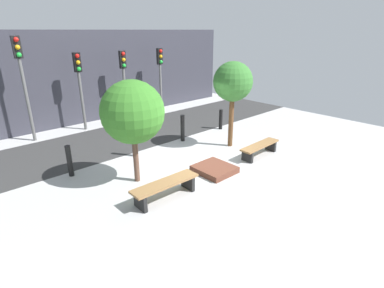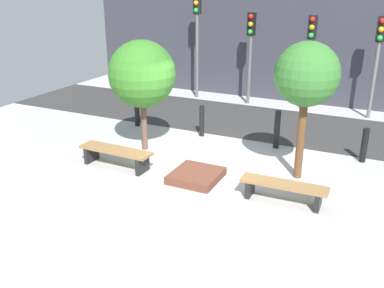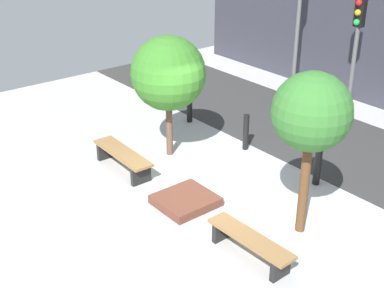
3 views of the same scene
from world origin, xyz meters
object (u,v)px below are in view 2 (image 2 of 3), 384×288
bench_right (284,188)px  bollard_right (364,145)px  bollard_far_left (137,111)px  bench_left (116,154)px  bollard_left (202,121)px  tree_behind_right_bench (307,76)px  tree_behind_left_bench (142,74)px  bollard_center (277,130)px  planter_bed (196,176)px  traffic_light_east (378,49)px  traffic_light_west (197,27)px  traffic_light_mid_east (311,46)px  traffic_light_mid_west (251,42)px

bench_right → bollard_right: (1.28, 2.97, 0.13)m
bench_right → bollard_far_left: size_ratio=1.84×
bench_left → bollard_far_left: size_ratio=1.97×
bench_left → bench_right: size_ratio=1.07×
bench_left → bollard_left: (0.96, 2.97, 0.12)m
tree_behind_right_bench → bollard_left: tree_behind_right_bench is taller
bench_left → tree_behind_left_bench: 2.17m
bollard_center → bollard_right: size_ratio=1.19×
planter_bed → traffic_light_east: 7.81m
bench_right → tree_behind_left_bench: (-4.15, 1.33, 1.74)m
bollard_left → traffic_light_west: traffic_light_west is taller
tree_behind_left_bench → traffic_light_mid_east: bearing=61.1°
traffic_light_west → bollard_right: bearing=-31.7°
bench_left → traffic_light_east: (5.24, 7.00, 1.94)m
planter_bed → traffic_light_mid_east: traffic_light_mid_east is taller
planter_bed → traffic_light_mid_west: size_ratio=0.35×
tree_behind_left_bench → bollard_far_left: bearing=128.1°
traffic_light_mid_east → tree_behind_left_bench: bearing=-118.9°
tree_behind_left_bench → traffic_light_east: (5.24, 5.66, 0.23)m
bollard_right → bench_left: bearing=-151.3°
traffic_light_west → bench_left: bearing=-81.1°
bollard_center → traffic_light_east: traffic_light_east is taller
bollard_left → traffic_light_mid_west: (0.06, 4.03, 1.81)m
bollard_left → bollard_right: 4.47m
bollard_right → planter_bed: bearing=-140.5°
bench_right → traffic_light_mid_west: 7.91m
traffic_light_mid_west → bollard_center: bearing=-61.7°
traffic_light_west → tree_behind_left_bench: bearing=-79.1°
bollard_far_left → traffic_light_east: 7.87m
planter_bed → traffic_light_west: bearing=115.0°
bollard_far_left → bollard_center: bearing=0.0°
bench_left → tree_behind_left_bench: (0.00, 1.33, 1.71)m
tree_behind_right_bench → traffic_light_mid_west: size_ratio=0.96×
traffic_light_mid_west → bollard_far_left: bearing=-119.7°
planter_bed → tree_behind_left_bench: (-2.07, 1.13, 1.96)m
bollard_right → traffic_light_mid_west: 6.25m
bollard_left → bollard_center: bearing=0.0°
tree_behind_left_bench → traffic_light_mid_west: (1.02, 5.66, 0.22)m
tree_behind_right_bench → planter_bed: bearing=-151.3°
tree_behind_right_bench → traffic_light_east: bearing=79.1°
tree_behind_right_bench → bench_left: bearing=-162.2°
planter_bed → traffic_light_east: (3.17, 6.80, 2.19)m
traffic_light_west → bollard_far_left: bearing=-92.6°
bollard_left → bollard_center: (2.23, 0.00, 0.07)m
bollard_far_left → bollard_center: size_ratio=0.92×
traffic_light_mid_east → traffic_light_east: size_ratio=0.99×
tree_behind_right_bench → traffic_light_mid_east: traffic_light_mid_east is taller
traffic_light_east → bench_left: bearing=-126.8°
planter_bed → traffic_light_mid_east: (1.06, 6.80, 2.17)m
bollard_far_left → bollard_right: size_ratio=1.10×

